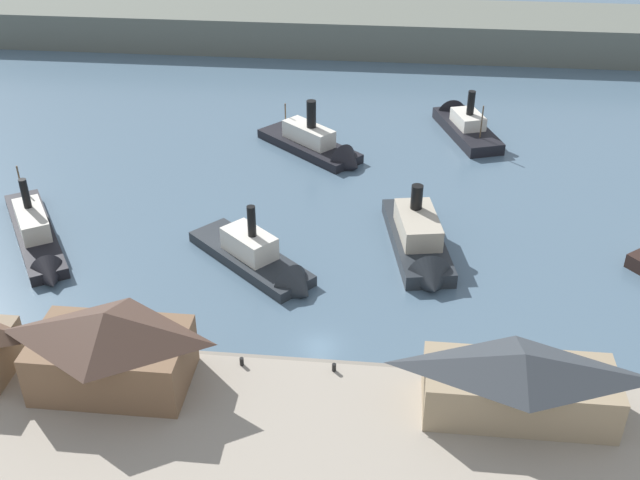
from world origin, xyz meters
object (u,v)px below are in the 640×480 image
(ferry_near_quay, at_px, (263,262))
(ferry_approaching_east, at_px, (420,245))
(mooring_post_center_west, at_px, (242,361))
(mooring_post_center_east, at_px, (334,367))
(ferry_outer_harbor, at_px, (462,123))
(ferry_moored_west, at_px, (320,147))
(ferry_shed_customs_shed, at_px, (110,348))
(ferry_mid_harbor, at_px, (37,239))
(ferry_shed_west_terminal, at_px, (520,383))

(ferry_near_quay, relative_size, ferry_approaching_east, 0.87)
(mooring_post_center_west, bearing_deg, mooring_post_center_east, 0.44)
(ferry_outer_harbor, bearing_deg, mooring_post_center_west, -111.53)
(mooring_post_center_east, relative_size, ferry_approaching_east, 0.04)
(mooring_post_center_west, distance_m, ferry_approaching_east, 31.42)
(ferry_near_quay, bearing_deg, ferry_moored_west, 84.07)
(ferry_shed_customs_shed, height_order, ferry_outer_harbor, ferry_shed_customs_shed)
(ferry_moored_west, bearing_deg, ferry_outer_harbor, 28.14)
(ferry_outer_harbor, bearing_deg, ferry_shed_customs_shed, -118.59)
(ferry_approaching_east, height_order, ferry_mid_harbor, ferry_mid_harbor)
(ferry_shed_customs_shed, relative_size, ferry_near_quay, 0.80)
(ferry_shed_west_terminal, distance_m, ferry_outer_harbor, 71.55)
(ferry_shed_west_terminal, bearing_deg, mooring_post_center_west, 171.97)
(mooring_post_center_west, height_order, ferry_outer_harbor, ferry_outer_harbor)
(mooring_post_center_east, bearing_deg, ferry_near_quay, 119.11)
(ferry_shed_customs_shed, height_order, ferry_mid_harbor, ferry_shed_customs_shed)
(ferry_shed_west_terminal, height_order, ferry_moored_west, ferry_moored_west)
(mooring_post_center_east, relative_size, ferry_moored_west, 0.04)
(ferry_outer_harbor, xyz_separation_m, ferry_approaching_east, (-7.74, -42.41, 0.34))
(ferry_mid_harbor, bearing_deg, ferry_shed_customs_shed, -52.78)
(ferry_shed_customs_shed, distance_m, ferry_outer_harbor, 81.51)
(ferry_moored_west, distance_m, ferry_approaching_east, 33.75)
(ferry_outer_harbor, bearing_deg, ferry_mid_harbor, -142.05)
(ferry_near_quay, height_order, ferry_approaching_east, ferry_near_quay)
(ferry_moored_west, relative_size, ferry_mid_harbor, 0.83)
(mooring_post_center_east, bearing_deg, ferry_mid_harbor, 152.42)
(ferry_near_quay, distance_m, ferry_mid_harbor, 30.99)
(ferry_shed_customs_shed, bearing_deg, ferry_shed_west_terminal, 0.03)
(mooring_post_center_east, height_order, ferry_moored_west, ferry_moored_west)
(mooring_post_center_east, relative_size, ferry_mid_harbor, 0.04)
(ferry_shed_west_terminal, distance_m, ferry_approaching_east, 30.58)
(ferry_shed_customs_shed, xyz_separation_m, mooring_post_center_east, (22.08, 4.04, -4.06))
(ferry_approaching_east, distance_m, ferry_mid_harbor, 50.92)
(ferry_moored_west, bearing_deg, mooring_post_center_east, -82.56)
(mooring_post_center_west, relative_size, ferry_approaching_east, 0.04)
(ferry_shed_customs_shed, distance_m, ferry_moored_west, 60.66)
(ferry_moored_west, distance_m, ferry_near_quay, 35.40)
(ferry_mid_harbor, bearing_deg, mooring_post_center_east, -27.58)
(ferry_outer_harbor, relative_size, ferry_approaching_east, 0.92)
(ferry_shed_customs_shed, xyz_separation_m, ferry_near_quay, (11.29, 23.42, -4.35))
(mooring_post_center_west, relative_size, mooring_post_center_east, 1.00)
(ferry_approaching_east, bearing_deg, ferry_outer_harbor, 79.66)
(ferry_near_quay, height_order, ferry_outer_harbor, ferry_near_quay)
(ferry_outer_harbor, bearing_deg, ferry_shed_west_terminal, -88.95)
(mooring_post_center_east, bearing_deg, ferry_approaching_east, 69.96)
(ferry_shed_west_terminal, xyz_separation_m, ferry_approaching_east, (-9.05, 29.04, -3.11))
(ferry_shed_west_terminal, distance_m, ferry_moored_west, 63.94)
(mooring_post_center_west, bearing_deg, ferry_shed_west_terminal, -8.03)
(ferry_shed_customs_shed, height_order, ferry_shed_west_terminal, ferry_shed_customs_shed)
(ferry_approaching_east, bearing_deg, mooring_post_center_west, -126.97)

